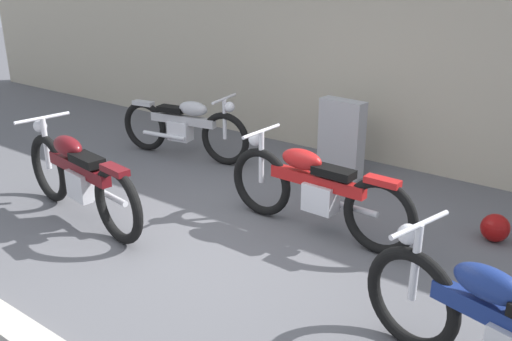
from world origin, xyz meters
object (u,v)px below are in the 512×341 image
object	(u,v)px
stone_marker	(341,138)
motorcycle_silver	(184,127)
motorcycle_blue	(508,337)
helmet	(495,228)
motorcycle_maroon	(79,177)
motorcycle_red	(315,190)

from	to	relation	value
stone_marker	motorcycle_silver	distance (m)	2.19
stone_marker	motorcycle_blue	bearing A→B (deg)	-46.70
helmet	motorcycle_maroon	size ratio (longest dim) A/B	0.13
motorcycle_silver	motorcycle_maroon	distance (m)	2.18
motorcycle_maroon	stone_marker	bearing A→B (deg)	-110.52
motorcycle_red	motorcycle_silver	bearing A→B (deg)	-17.13
motorcycle_red	motorcycle_silver	xyz separation A→B (m)	(-2.66, 0.89, -0.02)
motorcycle_blue	motorcycle_maroon	bearing A→B (deg)	13.16
stone_marker	motorcycle_blue	xyz separation A→B (m)	(2.73, -2.89, -0.02)
stone_marker	motorcycle_blue	world-z (taller)	stone_marker
stone_marker	motorcycle_maroon	world-z (taller)	motorcycle_maroon
motorcycle_red	helmet	bearing A→B (deg)	-148.09
motorcycle_maroon	motorcycle_blue	bearing A→B (deg)	-172.83
motorcycle_silver	stone_marker	bearing A→B (deg)	9.25
motorcycle_red	motorcycle_blue	bearing A→B (deg)	150.24
helmet	motorcycle_blue	bearing A→B (deg)	-74.38
helmet	motorcycle_silver	size ratio (longest dim) A/B	0.14
motorcycle_silver	motorcycle_maroon	world-z (taller)	motorcycle_maroon
motorcycle_silver	motorcycle_maroon	bearing A→B (deg)	-85.48
motorcycle_silver	helmet	bearing A→B (deg)	-9.46
stone_marker	motorcycle_silver	bearing A→B (deg)	-161.19
stone_marker	motorcycle_maroon	bearing A→B (deg)	-118.63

